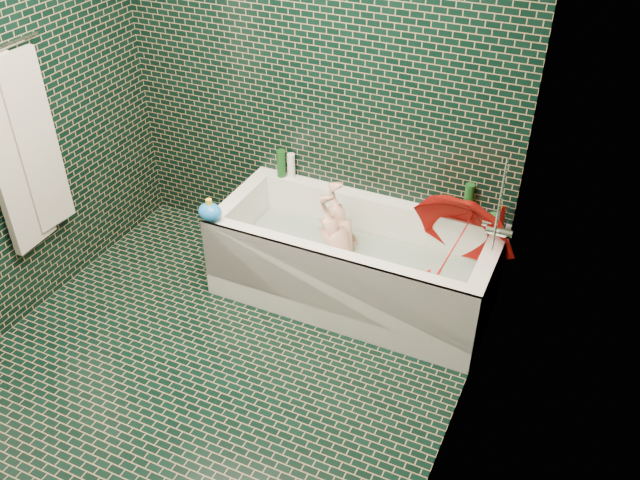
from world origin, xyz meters
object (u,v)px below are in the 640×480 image
at_px(child, 343,254).
at_px(bath_toy, 210,212).
at_px(bathtub, 353,270).
at_px(umbrella, 456,244).
at_px(rubber_duck, 471,213).

height_order(child, bath_toy, bath_toy).
distance_m(bathtub, bath_toy, 0.95).
distance_m(umbrella, rubber_duck, 0.29).
height_order(bathtub, umbrella, umbrella).
relative_size(rubber_duck, bath_toy, 0.74).
bearing_deg(child, bathtub, 85.40).
bearing_deg(bath_toy, rubber_duck, 38.72).
xyz_separation_m(child, umbrella, (0.67, 0.06, 0.23)).
distance_m(umbrella, bath_toy, 1.45).
distance_m(bathtub, umbrella, 0.69).
relative_size(child, rubber_duck, 7.03).
bearing_deg(bathtub, child, 174.90).
distance_m(child, rubber_duck, 0.81).
relative_size(umbrella, rubber_duck, 4.78).
xyz_separation_m(umbrella, bath_toy, (-1.40, -0.39, 0.07)).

